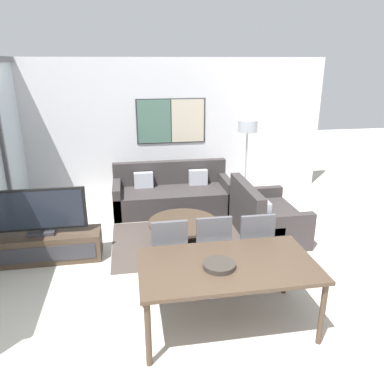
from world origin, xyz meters
TOP-DOWN VIEW (x-y plane):
  - wall_back at (0.00, 5.32)m, footprint 6.74×0.09m
  - area_rug at (-0.03, 2.89)m, footprint 2.23×1.69m
  - tv_console at (-2.08, 2.65)m, footprint 1.60×0.47m
  - television at (-2.08, 2.65)m, footprint 1.28×0.20m
  - sofa_main at (-0.03, 4.32)m, footprint 2.22×0.94m
  - sofa_side at (1.31, 2.92)m, footprint 0.94×1.40m
  - coffee_table at (-0.03, 2.89)m, footprint 1.09×1.09m
  - dining_table at (0.14, 0.84)m, footprint 1.84×1.02m
  - dining_chair_left at (-0.40, 1.57)m, footprint 0.46×0.46m
  - dining_chair_centre at (0.14, 1.59)m, footprint 0.46×0.46m
  - dining_chair_right at (0.67, 1.57)m, footprint 0.46×0.46m
  - fruit_bowl at (0.03, 0.77)m, footprint 0.33×0.33m
  - floor_lamp at (1.39, 4.22)m, footprint 0.36×0.36m

SIDE VIEW (x-z plane):
  - area_rug at x=-0.03m, z-range 0.00..0.01m
  - tv_console at x=-2.08m, z-range 0.00..0.41m
  - coffee_table at x=-0.03m, z-range 0.09..0.43m
  - sofa_main at x=-0.03m, z-range -0.16..0.72m
  - sofa_side at x=1.31m, z-range -0.16..0.72m
  - dining_chair_left at x=-0.40m, z-range 0.04..1.04m
  - dining_chair_centre at x=0.14m, z-range 0.04..1.04m
  - dining_chair_right at x=0.67m, z-range 0.04..1.04m
  - dining_table at x=0.14m, z-range 0.31..1.06m
  - television at x=-2.08m, z-range 0.41..1.08m
  - fruit_bowl at x=0.03m, z-range 0.75..0.81m
  - wall_back at x=0.00m, z-range 0.01..2.81m
  - floor_lamp at x=1.39m, z-range 0.61..2.31m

